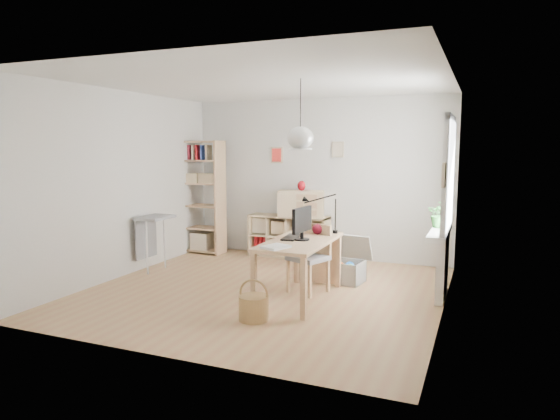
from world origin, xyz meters
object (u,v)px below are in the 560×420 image
at_px(desk, 300,247).
at_px(cube_shelf, 288,239).
at_px(tall_bookshelf, 201,192).
at_px(drawer_chest, 301,204).
at_px(storage_chest, 344,267).
at_px(chair, 311,254).
at_px(monitor, 302,222).

bearing_deg(desk, cube_shelf, 114.61).
xyz_separation_m(tall_bookshelf, drawer_chest, (1.81, 0.24, -0.15)).
relative_size(storage_chest, drawer_chest, 0.97).
bearing_deg(chair, drawer_chest, 135.03).
bearing_deg(cube_shelf, storage_chest, -42.31).
relative_size(cube_shelf, drawer_chest, 1.82).
relative_size(chair, drawer_chest, 1.15).
bearing_deg(desk, drawer_chest, 109.51).
bearing_deg(monitor, storage_chest, 81.51).
relative_size(desk, monitor, 3.19).
relative_size(desk, chair, 1.70).
bearing_deg(desk, chair, 86.18).
relative_size(desk, drawer_chest, 1.95).
bearing_deg(cube_shelf, drawer_chest, -9.48).
bearing_deg(chair, desk, -72.50).
xyz_separation_m(chair, drawer_chest, (-0.80, 1.82, 0.44)).
bearing_deg(tall_bookshelf, monitor, -36.63).
xyz_separation_m(tall_bookshelf, monitor, (2.61, -1.94, -0.11)).
bearing_deg(drawer_chest, chair, -80.42).
height_order(cube_shelf, monitor, monitor).
bearing_deg(monitor, drawer_chest, 115.91).
distance_m(desk, drawer_chest, 2.34).
xyz_separation_m(storage_chest, monitor, (-0.26, -1.03, 0.77)).
relative_size(cube_shelf, tall_bookshelf, 0.70).
height_order(desk, tall_bookshelf, tall_bookshelf).
bearing_deg(storage_chest, desk, -97.58).
bearing_deg(drawer_chest, storage_chest, -61.40).
bearing_deg(desk, storage_chest, 74.64).
relative_size(cube_shelf, storage_chest, 1.88).
bearing_deg(monitor, chair, 95.69).
bearing_deg(monitor, desk, -152.75).
bearing_deg(tall_bookshelf, storage_chest, -17.57).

